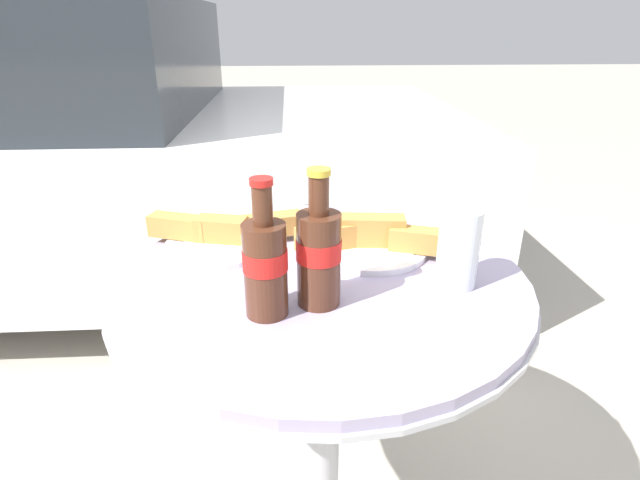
% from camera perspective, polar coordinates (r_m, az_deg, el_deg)
% --- Properties ---
extents(bistro_table, '(0.77, 0.77, 0.76)m').
position_cam_1_polar(bistro_table, '(1.01, 0.13, -11.20)').
color(bistro_table, '#B7B7BC').
rests_on(bistro_table, ground_plane).
extents(cola_bottle_left, '(0.07, 0.07, 0.23)m').
position_cam_1_polar(cola_bottle_left, '(0.77, -6.29, -2.69)').
color(cola_bottle_left, '#4C2819').
rests_on(cola_bottle_left, bistro_table).
extents(cola_bottle_right, '(0.07, 0.07, 0.23)m').
position_cam_1_polar(cola_bottle_right, '(0.80, -0.14, -1.52)').
color(cola_bottle_right, '#4C2819').
rests_on(cola_bottle_right, bistro_table).
extents(drinking_glass, '(0.07, 0.07, 0.14)m').
position_cam_1_polar(drinking_glass, '(0.90, 15.50, -1.23)').
color(drinking_glass, '#C68923').
rests_on(drinking_glass, bistro_table).
extents(lunch_plate_near, '(0.33, 0.23, 0.06)m').
position_cam_1_polar(lunch_plate_near, '(1.06, -10.92, 0.64)').
color(lunch_plate_near, white).
rests_on(lunch_plate_near, bistro_table).
extents(lunch_plate_far, '(0.30, 0.23, 0.07)m').
position_cam_1_polar(lunch_plate_far, '(1.01, 5.64, -0.05)').
color(lunch_plate_far, white).
rests_on(lunch_plate_far, bistro_table).
extents(parked_car, '(3.97, 1.85, 1.30)m').
position_cam_1_polar(parked_car, '(2.84, -29.19, 8.81)').
color(parked_car, silver).
rests_on(parked_car, ground_plane).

